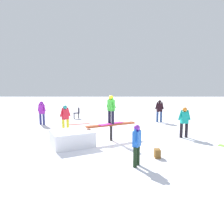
{
  "coord_description": "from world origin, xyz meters",
  "views": [
    {
      "loc": [
        0.05,
        -10.64,
        2.97
      ],
      "look_at": [
        0.0,
        0.0,
        1.44
      ],
      "focal_mm": 35.0,
      "sensor_mm": 36.0,
      "label": 1
    }
  ],
  "objects_px": {
    "main_rider_on_rail": "(112,110)",
    "bystander_teal": "(185,121)",
    "bystander_blue": "(138,143)",
    "backpack_on_snow": "(158,153)",
    "bystander_black": "(160,110)",
    "bystander_red": "(66,117)",
    "loose_snowboard_coral": "(80,124)",
    "bystander_purple": "(43,112)",
    "rail_feature": "(112,126)",
    "folding_chair": "(78,114)"
  },
  "relations": [
    {
      "from": "loose_snowboard_coral",
      "to": "bystander_black",
      "type": "bearing_deg",
      "value": 170.43
    },
    {
      "from": "bystander_teal",
      "to": "bystander_purple",
      "type": "relative_size",
      "value": 1.0
    },
    {
      "from": "bystander_red",
      "to": "loose_snowboard_coral",
      "type": "relative_size",
      "value": 1.0
    },
    {
      "from": "bystander_red",
      "to": "bystander_blue",
      "type": "height_order",
      "value": "bystander_red"
    },
    {
      "from": "main_rider_on_rail",
      "to": "rail_feature",
      "type": "bearing_deg",
      "value": 0.0
    },
    {
      "from": "bystander_red",
      "to": "bystander_purple",
      "type": "height_order",
      "value": "bystander_purple"
    },
    {
      "from": "bystander_teal",
      "to": "backpack_on_snow",
      "type": "height_order",
      "value": "bystander_teal"
    },
    {
      "from": "backpack_on_snow",
      "to": "loose_snowboard_coral",
      "type": "bearing_deg",
      "value": 30.46
    },
    {
      "from": "rail_feature",
      "to": "loose_snowboard_coral",
      "type": "distance_m",
      "value": 4.74
    },
    {
      "from": "bystander_red",
      "to": "folding_chair",
      "type": "relative_size",
      "value": 1.77
    },
    {
      "from": "bystander_blue",
      "to": "backpack_on_snow",
      "type": "xyz_separation_m",
      "value": [
        0.9,
        0.84,
        -0.66
      ]
    },
    {
      "from": "bystander_red",
      "to": "bystander_black",
      "type": "relative_size",
      "value": 0.97
    },
    {
      "from": "rail_feature",
      "to": "main_rider_on_rail",
      "type": "bearing_deg",
      "value": 0.0
    },
    {
      "from": "loose_snowboard_coral",
      "to": "bystander_blue",
      "type": "bearing_deg",
      "value": 95.19
    },
    {
      "from": "bystander_red",
      "to": "loose_snowboard_coral",
      "type": "bearing_deg",
      "value": 37.41
    },
    {
      "from": "bystander_teal",
      "to": "bystander_black",
      "type": "xyz_separation_m",
      "value": [
        -0.36,
        4.36,
        -0.0
      ]
    },
    {
      "from": "main_rider_on_rail",
      "to": "backpack_on_snow",
      "type": "relative_size",
      "value": 4.19
    },
    {
      "from": "main_rider_on_rail",
      "to": "bystander_teal",
      "type": "xyz_separation_m",
      "value": [
        3.83,
        0.58,
        -0.66
      ]
    },
    {
      "from": "bystander_purple",
      "to": "folding_chair",
      "type": "bearing_deg",
      "value": -105.82
    },
    {
      "from": "bystander_blue",
      "to": "bystander_black",
      "type": "bearing_deg",
      "value": -168.73
    },
    {
      "from": "rail_feature",
      "to": "bystander_purple",
      "type": "relative_size",
      "value": 1.53
    },
    {
      "from": "rail_feature",
      "to": "bystander_black",
      "type": "bearing_deg",
      "value": 28.15
    },
    {
      "from": "main_rider_on_rail",
      "to": "bystander_teal",
      "type": "height_order",
      "value": "main_rider_on_rail"
    },
    {
      "from": "bystander_purple",
      "to": "loose_snowboard_coral",
      "type": "relative_size",
      "value": 1.04
    },
    {
      "from": "bystander_teal",
      "to": "bystander_red",
      "type": "relative_size",
      "value": 1.03
    },
    {
      "from": "bystander_teal",
      "to": "bystander_black",
      "type": "distance_m",
      "value": 4.37
    },
    {
      "from": "main_rider_on_rail",
      "to": "bystander_red",
      "type": "bearing_deg",
      "value": 106.82
    },
    {
      "from": "loose_snowboard_coral",
      "to": "bystander_teal",
      "type": "bearing_deg",
      "value": 132.04
    },
    {
      "from": "bystander_blue",
      "to": "folding_chair",
      "type": "xyz_separation_m",
      "value": [
        -3.61,
        9.61,
        -0.42
      ]
    },
    {
      "from": "folding_chair",
      "to": "bystander_purple",
      "type": "bearing_deg",
      "value": -61.68
    },
    {
      "from": "rail_feature",
      "to": "bystander_purple",
      "type": "distance_m",
      "value": 6.18
    },
    {
      "from": "bystander_blue",
      "to": "folding_chair",
      "type": "height_order",
      "value": "bystander_blue"
    },
    {
      "from": "main_rider_on_rail",
      "to": "bystander_blue",
      "type": "height_order",
      "value": "main_rider_on_rail"
    },
    {
      "from": "rail_feature",
      "to": "folding_chair",
      "type": "distance_m",
      "value": 6.86
    },
    {
      "from": "bystander_black",
      "to": "backpack_on_snow",
      "type": "distance_m",
      "value": 7.63
    },
    {
      "from": "bystander_teal",
      "to": "loose_snowboard_coral",
      "type": "bearing_deg",
      "value": 141.04
    },
    {
      "from": "folding_chair",
      "to": "rail_feature",
      "type": "bearing_deg",
      "value": 2.69
    },
    {
      "from": "bystander_teal",
      "to": "bystander_black",
      "type": "height_order",
      "value": "bystander_teal"
    },
    {
      "from": "bystander_black",
      "to": "bystander_red",
      "type": "bearing_deg",
      "value": 14.96
    },
    {
      "from": "bystander_purple",
      "to": "backpack_on_snow",
      "type": "bearing_deg",
      "value": 160.51
    },
    {
      "from": "bystander_red",
      "to": "loose_snowboard_coral",
      "type": "height_order",
      "value": "bystander_red"
    },
    {
      "from": "bystander_teal",
      "to": "bystander_purple",
      "type": "bearing_deg",
      "value": 149.41
    },
    {
      "from": "rail_feature",
      "to": "backpack_on_snow",
      "type": "height_order",
      "value": "rail_feature"
    },
    {
      "from": "bystander_blue",
      "to": "main_rider_on_rail",
      "type": "bearing_deg",
      "value": -136.23
    },
    {
      "from": "rail_feature",
      "to": "main_rider_on_rail",
      "type": "height_order",
      "value": "main_rider_on_rail"
    },
    {
      "from": "bystander_red",
      "to": "bystander_teal",
      "type": "bearing_deg",
      "value": -52.94
    },
    {
      "from": "rail_feature",
      "to": "bystander_teal",
      "type": "bearing_deg",
      "value": -18.17
    },
    {
      "from": "bystander_red",
      "to": "bystander_blue",
      "type": "bearing_deg",
      "value": -96.68
    },
    {
      "from": "backpack_on_snow",
      "to": "folding_chair",
      "type": "bearing_deg",
      "value": 26.07
    },
    {
      "from": "bystander_blue",
      "to": "loose_snowboard_coral",
      "type": "bearing_deg",
      "value": -128.44
    }
  ]
}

